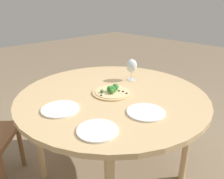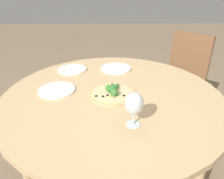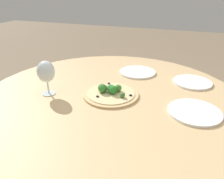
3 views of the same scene
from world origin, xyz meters
The scene contains 7 objects.
dining_table centered at (0.00, 0.00, 0.70)m, with size 1.29×1.29×0.76m.
chair centered at (-0.68, -0.76, 0.49)m, with size 0.56×0.56×0.92m.
pizza centered at (0.00, 0.00, 0.78)m, with size 0.27×0.27×0.06m.
wine_glass centered at (-0.09, 0.30, 0.88)m, with size 0.08×0.08×0.17m.
plate_near centered at (0.29, -0.38, 0.77)m, with size 0.21×0.21×0.01m.
plate_far centered at (-0.04, -0.39, 0.77)m, with size 0.22×0.22×0.01m.
plate_side centered at (0.34, -0.05, 0.77)m, with size 0.22×0.22×0.01m.
Camera 2 is at (0.03, 1.12, 1.39)m, focal length 35.00 mm.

